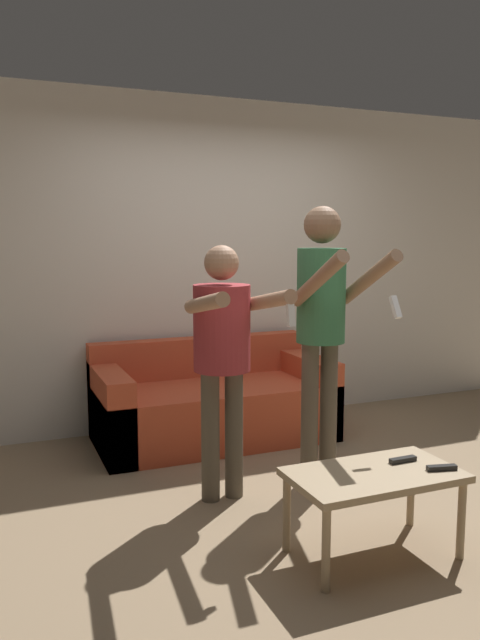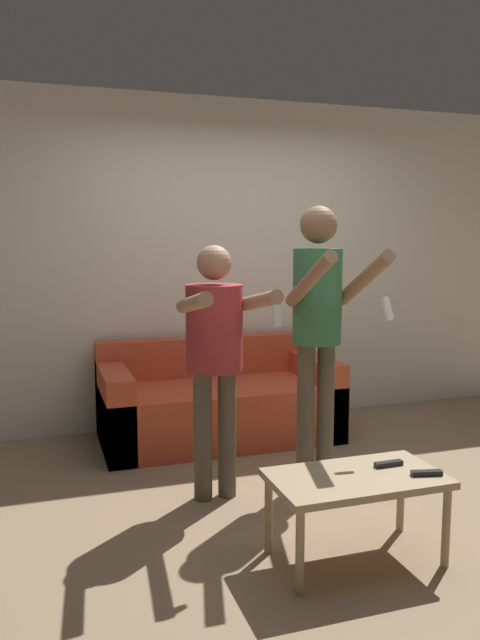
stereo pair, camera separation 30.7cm
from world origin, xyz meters
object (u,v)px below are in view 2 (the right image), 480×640
object	(u,v)px
couch	(218,404)
remote_far	(389,464)
remote_near	(427,473)
person_standing_left	(215,343)
coffee_table	(356,485)
person_standing_right	(319,314)

from	to	relation	value
couch	remote_far	bearing A→B (deg)	-80.42
remote_near	remote_far	size ratio (longest dim) A/B	1.02
couch	remote_near	size ratio (longest dim) A/B	11.71
couch	remote_near	xyz separation A→B (m)	(0.44, -2.11, 0.17)
couch	person_standing_left	bearing A→B (deg)	-106.71
person_standing_left	remote_far	distance (m)	1.19
coffee_table	remote_near	size ratio (longest dim) A/B	5.45
coffee_table	remote_far	xyz separation A→B (m)	(0.21, 0.05, 0.06)
person_standing_left	remote_far	world-z (taller)	person_standing_left
coffee_table	remote_near	distance (m)	0.34
remote_far	remote_near	bearing A→B (deg)	-56.48
couch	coffee_table	distance (m)	2.01
coffee_table	remote_near	xyz separation A→B (m)	(0.32, -0.11, 0.06)
couch	person_standing_left	distance (m)	1.34
person_standing_right	remote_far	distance (m)	1.07
couch	coffee_table	world-z (taller)	couch
couch	coffee_table	xyz separation A→B (m)	(0.12, -2.00, 0.11)
remote_near	person_standing_right	bearing A→B (deg)	96.05
person_standing_right	couch	bearing A→B (deg)	106.71
remote_near	person_standing_left	bearing A→B (deg)	127.20
person_standing_left	remote_near	distance (m)	1.37
person_standing_left	remote_far	bearing A→B (deg)	-52.12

